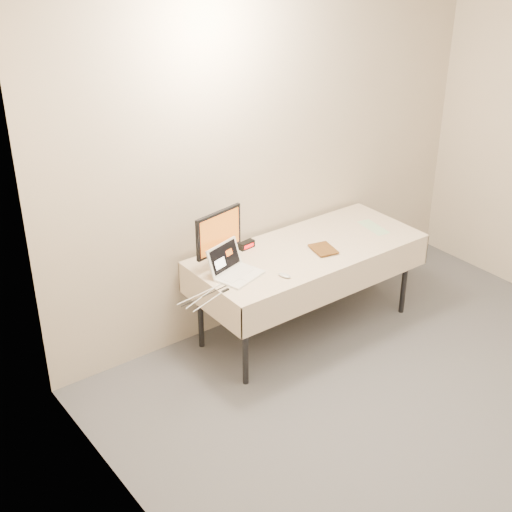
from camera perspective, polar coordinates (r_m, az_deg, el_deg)
back_wall at (r=5.61m, az=1.37°, el=7.92°), size 4.00×0.10×2.70m
table at (r=5.56m, az=4.18°, el=0.08°), size 1.86×0.81×0.74m
laptop at (r=5.12m, az=-1.82°, el=-0.97°), size 0.39×0.37×0.22m
monitor at (r=5.14m, az=-3.00°, el=1.71°), size 0.42×0.17×0.44m
book at (r=5.41m, az=4.70°, el=1.30°), size 0.16×0.06×0.22m
alarm_clock at (r=5.50m, az=-0.77°, el=0.90°), size 0.14×0.07×0.06m
clicker at (r=5.11m, az=2.30°, el=-1.56°), size 0.08×0.11×0.03m
paper_form at (r=5.93m, az=9.38°, el=2.28°), size 0.17×0.32×0.00m
usb_dongle at (r=4.94m, az=-2.47°, el=-2.77°), size 0.06×0.02×0.01m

